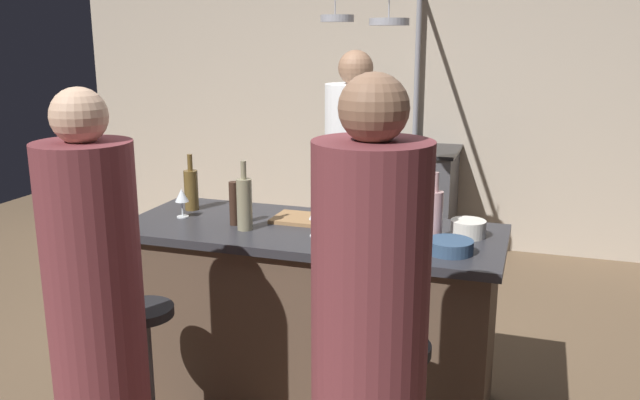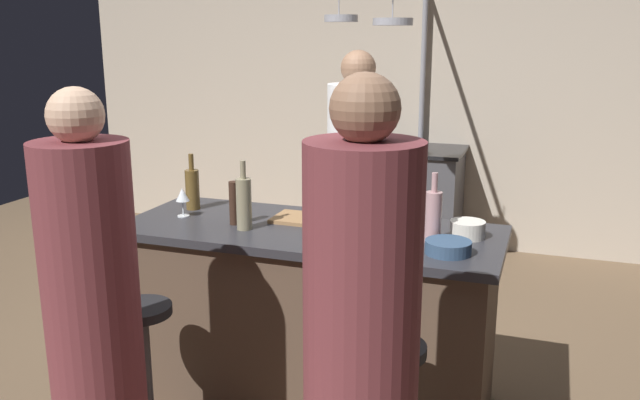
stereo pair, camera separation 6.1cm
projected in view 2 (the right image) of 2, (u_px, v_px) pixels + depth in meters
ground_plane at (310, 399)px, 3.34m from camera, size 9.00×9.00×0.00m
back_wall at (425, 93)px, 5.63m from camera, size 6.40×0.16×2.60m
kitchen_island at (310, 316)px, 3.23m from camera, size 1.80×0.72×0.90m
stove_range at (412, 201)px, 5.47m from camera, size 0.80×0.64×0.89m
chef at (356, 203)px, 4.03m from camera, size 0.36×0.36×1.70m
guest_right at (361, 369)px, 2.04m from camera, size 0.36×0.36×1.69m
bar_stool_left at (145, 371)px, 2.85m from camera, size 0.28×0.28×0.68m
guest_left at (94, 325)px, 2.42m from camera, size 0.34×0.34×1.62m
overhead_pot_rack at (398, 58)px, 4.77m from camera, size 0.59×1.51×2.17m
cutting_board at (306, 219)px, 3.24m from camera, size 0.32×0.22×0.02m
pepper_mill at (234, 203)px, 3.15m from camera, size 0.05×0.05×0.21m
wine_bottle_rose at (433, 216)px, 2.87m from camera, size 0.07×0.07×0.31m
wine_bottle_red at (374, 206)px, 3.04m from camera, size 0.07×0.07×0.31m
wine_bottle_green at (351, 220)px, 2.82m from camera, size 0.07×0.07×0.30m
wine_bottle_white at (244, 203)px, 3.07m from camera, size 0.07×0.07×0.33m
wine_bottle_amber at (192, 188)px, 3.43m from camera, size 0.07×0.07×0.29m
wine_glass_near_right_guest at (315, 214)px, 2.96m from camera, size 0.07×0.07×0.15m
wine_glass_near_left_guest at (355, 207)px, 3.07m from camera, size 0.07×0.07×0.15m
wine_glass_by_chef at (182, 196)px, 3.29m from camera, size 0.07×0.07×0.15m
mixing_bowl_blue at (448, 247)px, 2.75m from camera, size 0.19×0.19×0.06m
mixing_bowl_ceramic at (468, 229)px, 2.96m from camera, size 0.16×0.16×0.08m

